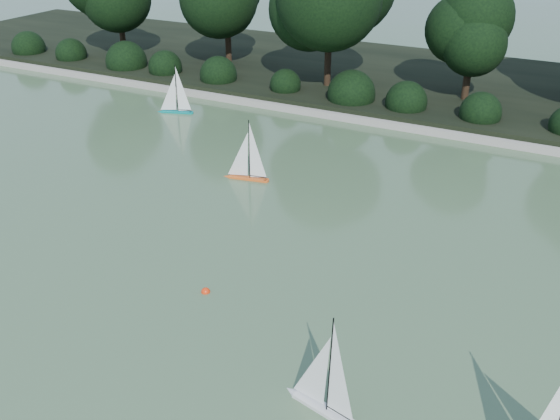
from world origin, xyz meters
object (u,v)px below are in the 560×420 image
(sailboat_white_a, at_px, (319,393))
(sailboat_orange, at_px, (244,169))
(sailboat_teal, at_px, (174,105))
(race_buoy, at_px, (206,292))

(sailboat_white_a, distance_m, sailboat_orange, 6.79)
(sailboat_white_a, xyz_separation_m, sailboat_teal, (-8.12, 8.36, -0.00))
(sailboat_teal, distance_m, race_buoy, 8.90)
(sailboat_white_a, relative_size, race_buoy, 10.16)
(sailboat_teal, height_order, race_buoy, sailboat_teal)
(sailboat_white_a, bearing_deg, sailboat_orange, 127.51)
(sailboat_orange, bearing_deg, sailboat_white_a, -52.49)
(sailboat_orange, height_order, race_buoy, sailboat_orange)
(sailboat_teal, relative_size, race_buoy, 10.11)
(sailboat_orange, relative_size, sailboat_teal, 0.99)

